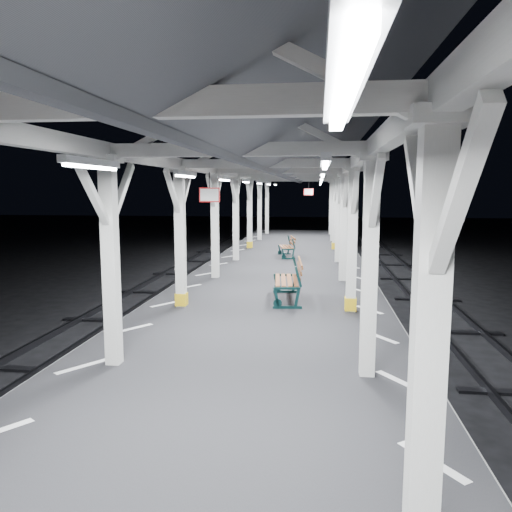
# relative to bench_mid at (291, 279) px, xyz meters

# --- Properties ---
(ground) EXTENTS (120.00, 120.00, 0.00)m
(ground) POSITION_rel_bench_mid_xyz_m (-0.57, -3.00, -1.55)
(ground) COLOR black
(ground) RESTS_ON ground
(platform) EXTENTS (6.00, 50.00, 1.00)m
(platform) POSITION_rel_bench_mid_xyz_m (-0.57, -3.00, -1.05)
(platform) COLOR black
(platform) RESTS_ON ground
(hazard_stripes_left) EXTENTS (1.00, 48.00, 0.01)m
(hazard_stripes_left) POSITION_rel_bench_mid_xyz_m (-3.02, -3.00, -0.55)
(hazard_stripes_left) COLOR silver
(hazard_stripes_left) RESTS_ON platform
(hazard_stripes_right) EXTENTS (1.00, 48.00, 0.01)m
(hazard_stripes_right) POSITION_rel_bench_mid_xyz_m (1.88, -3.00, -0.55)
(hazard_stripes_right) COLOR silver
(hazard_stripes_right) RESTS_ON platform
(track_left) EXTENTS (2.20, 60.00, 0.16)m
(track_left) POSITION_rel_bench_mid_xyz_m (-5.57, -3.00, -1.47)
(track_left) COLOR #2D2D33
(track_left) RESTS_ON ground
(canopy) EXTENTS (5.40, 49.00, 4.65)m
(canopy) POSITION_rel_bench_mid_xyz_m (-0.57, -3.02, 3.02)
(canopy) COLOR silver
(canopy) RESTS_ON platform
(bench_mid) EXTENTS (0.87, 1.95, 1.03)m
(bench_mid) POSITION_rel_bench_mid_xyz_m (0.00, 0.00, 0.00)
(bench_mid) COLOR #0C2929
(bench_mid) RESTS_ON platform
(bench_far) EXTENTS (0.85, 1.63, 0.84)m
(bench_far) POSITION_rel_bench_mid_xyz_m (-0.56, 8.22, -0.10)
(bench_far) COLOR #0C2929
(bench_far) RESTS_ON platform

